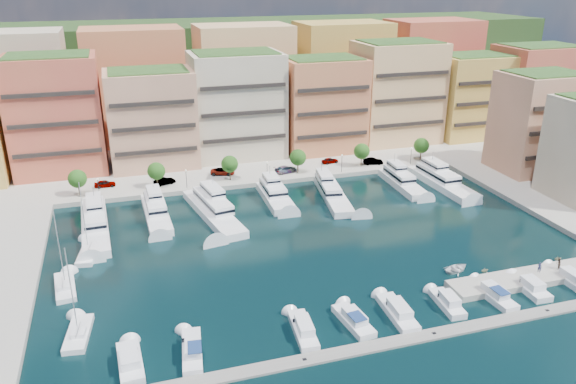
{
  "coord_description": "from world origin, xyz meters",
  "views": [
    {
      "loc": [
        -30.67,
        -83.3,
        44.57
      ],
      "look_at": [
        -1.58,
        10.37,
        6.0
      ],
      "focal_mm": 35.0,
      "sensor_mm": 36.0,
      "label": 1
    }
  ],
  "objects_px": {
    "car_0": "(105,184)",
    "person_0": "(540,267)",
    "tree_3": "(298,157)",
    "car_4": "(330,160)",
    "tender_0": "(457,268)",
    "car_1": "(164,181)",
    "yacht_1": "(156,211)",
    "cruiser_3": "(303,330)",
    "car_3": "(286,169)",
    "sailboat_0": "(79,335)",
    "cruiser_8": "(530,288)",
    "lamppost_0": "(98,185)",
    "cruiser_9": "(572,280)",
    "car_5": "(373,161)",
    "tree_0": "(77,179)",
    "sailboat_1": "(65,288)",
    "tender_1": "(485,270)",
    "sailboat_2": "(89,252)",
    "lamppost_4": "(411,153)",
    "person_1": "(558,264)",
    "yacht_2": "(212,209)",
    "yacht_4": "(332,193)",
    "cruiser_1": "(192,351)",
    "cruiser_6": "(448,303)",
    "tree_2": "(230,164)",
    "cruiser_4": "(354,321)",
    "yacht_6": "(440,180)",
    "tree_5": "(421,146)",
    "cruiser_7": "(493,295)",
    "yacht_0": "(95,222)",
    "tender_3": "(558,258)",
    "cruiser_5": "(398,313)",
    "car_2": "(223,171)",
    "tree_1": "(156,171)",
    "lamppost_1": "(186,176)",
    "lamppost_3": "(342,160)",
    "tree_4": "(362,151)"
  },
  "relations": [
    {
      "from": "tree_3",
      "to": "sailboat_0",
      "type": "relative_size",
      "value": 0.43
    },
    {
      "from": "yacht_1",
      "to": "cruiser_3",
      "type": "distance_m",
      "value": 47.29
    },
    {
      "from": "cruiser_1",
      "to": "cruiser_6",
      "type": "distance_m",
      "value": 36.37
    },
    {
      "from": "yacht_1",
      "to": "car_2",
      "type": "distance_m",
      "value": 23.97
    },
    {
      "from": "car_0",
      "to": "person_0",
      "type": "bearing_deg",
      "value": -132.48
    },
    {
      "from": "tree_3",
      "to": "lamppost_3",
      "type": "height_order",
      "value": "tree_3"
    },
    {
      "from": "yacht_2",
      "to": "tender_0",
      "type": "distance_m",
      "value": 47.52
    },
    {
      "from": "lamppost_4",
      "to": "cruiser_8",
      "type": "bearing_deg",
      "value": -100.64
    },
    {
      "from": "cruiser_5",
      "to": "sailboat_0",
      "type": "bearing_deg",
      "value": 169.07
    },
    {
      "from": "tree_2",
      "to": "cruiser_1",
      "type": "height_order",
      "value": "tree_2"
    },
    {
      "from": "car_3",
      "to": "car_5",
      "type": "height_order",
      "value": "car_3"
    },
    {
      "from": "yacht_6",
      "to": "cruiser_8",
      "type": "height_order",
      "value": "yacht_6"
    },
    {
      "from": "yacht_0",
      "to": "yacht_4",
      "type": "distance_m",
      "value": 47.7
    },
    {
      "from": "tree_4",
      "to": "cruiser_6",
      "type": "bearing_deg",
      "value": -102.23
    },
    {
      "from": "cruiser_4",
      "to": "tender_0",
      "type": "relative_size",
      "value": 1.92
    },
    {
      "from": "sailboat_0",
      "to": "sailboat_2",
      "type": "bearing_deg",
      "value": 87.92
    },
    {
      "from": "cruiser_8",
      "to": "car_0",
      "type": "height_order",
      "value": "car_0"
    },
    {
      "from": "person_0",
      "to": "tree_1",
      "type": "bearing_deg",
      "value": 7.72
    },
    {
      "from": "sailboat_0",
      "to": "person_1",
      "type": "xyz_separation_m",
      "value": [
        71.58,
        -5.2,
        1.6
      ]
    },
    {
      "from": "cruiser_6",
      "to": "tree_5",
      "type": "bearing_deg",
      "value": 63.79
    },
    {
      "from": "cruiser_5",
      "to": "car_5",
      "type": "xyz_separation_m",
      "value": [
        23.88,
        58.61,
        1.23
      ]
    },
    {
      "from": "yacht_1",
      "to": "cruiser_3",
      "type": "relative_size",
      "value": 2.19
    },
    {
      "from": "car_5",
      "to": "tree_0",
      "type": "bearing_deg",
      "value": 103.49
    },
    {
      "from": "yacht_6",
      "to": "cruiser_1",
      "type": "xyz_separation_m",
      "value": [
        -61.8,
        -43.7,
        -0.64
      ]
    },
    {
      "from": "sailboat_1",
      "to": "tender_1",
      "type": "xyz_separation_m",
      "value": [
        63.53,
        -14.22,
        0.05
      ]
    },
    {
      "from": "yacht_1",
      "to": "cruiser_3",
      "type": "bearing_deg",
      "value": -71.23
    },
    {
      "from": "tree_3",
      "to": "car_5",
      "type": "height_order",
      "value": "tree_3"
    },
    {
      "from": "yacht_2",
      "to": "cruiser_9",
      "type": "relative_size",
      "value": 2.78
    },
    {
      "from": "tree_3",
      "to": "car_4",
      "type": "xyz_separation_m",
      "value": [
        9.69,
        4.35,
        -3.03
      ]
    },
    {
      "from": "cruiser_8",
      "to": "lamppost_0",
      "type": "bearing_deg",
      "value": 137.81
    },
    {
      "from": "lamppost_1",
      "to": "lamppost_3",
      "type": "height_order",
      "value": "same"
    },
    {
      "from": "tender_0",
      "to": "car_1",
      "type": "height_order",
      "value": "car_1"
    },
    {
      "from": "lamppost_0",
      "to": "tree_5",
      "type": "bearing_deg",
      "value": 1.73
    },
    {
      "from": "lamppost_0",
      "to": "cruiser_4",
      "type": "relative_size",
      "value": 0.51
    },
    {
      "from": "lamppost_0",
      "to": "cruiser_9",
      "type": "distance_m",
      "value": 88.87
    },
    {
      "from": "sailboat_1",
      "to": "person_1",
      "type": "distance_m",
      "value": 76.15
    },
    {
      "from": "sailboat_2",
      "to": "car_1",
      "type": "distance_m",
      "value": 31.38
    },
    {
      "from": "tree_2",
      "to": "person_1",
      "type": "bearing_deg",
      "value": -53.43
    },
    {
      "from": "car_4",
      "to": "cruiser_3",
      "type": "bearing_deg",
      "value": 148.73
    },
    {
      "from": "yacht_2",
      "to": "yacht_4",
      "type": "bearing_deg",
      "value": 3.07
    },
    {
      "from": "yacht_2",
      "to": "person_0",
      "type": "xyz_separation_m",
      "value": [
        44.31,
        -39.41,
        0.63
      ]
    },
    {
      "from": "tender_3",
      "to": "cruiser_1",
      "type": "bearing_deg",
      "value": 94.34
    },
    {
      "from": "tree_5",
      "to": "sailboat_1",
      "type": "bearing_deg",
      "value": -155.47
    },
    {
      "from": "car_3",
      "to": "cruiser_5",
      "type": "bearing_deg",
      "value": 164.27
    },
    {
      "from": "cruiser_8",
      "to": "cruiser_5",
      "type": "bearing_deg",
      "value": -179.94
    },
    {
      "from": "tree_3",
      "to": "lamppost_1",
      "type": "xyz_separation_m",
      "value": [
        -26.0,
        -2.3,
        -0.92
      ]
    },
    {
      "from": "cruiser_8",
      "to": "tender_1",
      "type": "xyz_separation_m",
      "value": [
        -2.98,
        6.9,
        -0.19
      ]
    },
    {
      "from": "cruiser_7",
      "to": "yacht_0",
      "type": "bearing_deg",
      "value": 142.72
    },
    {
      "from": "tree_3",
      "to": "car_3",
      "type": "height_order",
      "value": "tree_3"
    },
    {
      "from": "cruiser_5",
      "to": "sailboat_1",
      "type": "xyz_separation_m",
      "value": [
        -44.49,
        21.15,
        -0.23
      ]
    }
  ]
}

